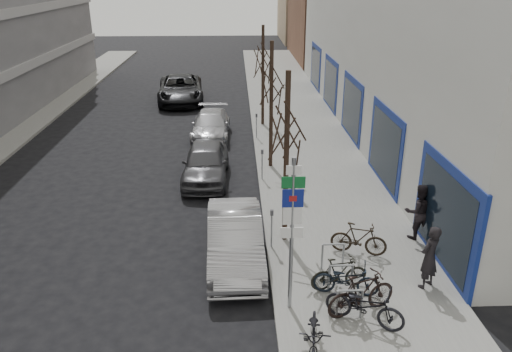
{
  "coord_description": "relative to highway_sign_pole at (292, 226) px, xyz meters",
  "views": [
    {
      "loc": [
        1.12,
        -10.44,
        8.04
      ],
      "look_at": [
        1.72,
        4.29,
        2.0
      ],
      "focal_mm": 35.0,
      "sensor_mm": 36.0,
      "label": 1
    }
  ],
  "objects": [
    {
      "name": "meter_back",
      "position": [
        -0.25,
        14.01,
        -1.54
      ],
      "size": [
        0.1,
        0.08,
        1.27
      ],
      "color": "gray",
      "rests_on": "sidewalk_east"
    },
    {
      "name": "ground",
      "position": [
        -2.4,
        0.01,
        -2.46
      ],
      "size": [
        120.0,
        120.0,
        0.0
      ],
      "primitive_type": "plane",
      "color": "black",
      "rests_on": "ground"
    },
    {
      "name": "parked_car_back",
      "position": [
        -2.6,
        14.6,
        -1.78
      ],
      "size": [
        2.0,
        4.69,
        1.35
      ],
      "primitive_type": "imported",
      "rotation": [
        0.0,
        0.0,
        -0.03
      ],
      "color": "#9F9FA4",
      "rests_on": "ground"
    },
    {
      "name": "bike_far_curb",
      "position": [
        1.72,
        -0.69,
        -1.71
      ],
      "size": [
        1.99,
        1.46,
        1.19
      ],
      "primitive_type": "imported",
      "rotation": [
        0.0,
        0.0,
        1.06
      ],
      "color": "black",
      "rests_on": "sidewalk_east"
    },
    {
      "name": "pedestrian_far",
      "position": [
        4.4,
        3.43,
        -1.38
      ],
      "size": [
        0.7,
        0.49,
        1.85
      ],
      "primitive_type": "imported",
      "rotation": [
        0.0,
        0.0,
        3.19
      ],
      "color": "black",
      "rests_on": "sidewalk_east"
    },
    {
      "name": "bike_rack",
      "position": [
        1.4,
        0.61,
        -1.8
      ],
      "size": [
        0.66,
        2.26,
        0.83
      ],
      "color": "gray",
      "rests_on": "sidewalk_east"
    },
    {
      "name": "tan_building_far",
      "position": [
        11.1,
        55.01,
        2.04
      ],
      "size": [
        13.0,
        12.0,
        9.0
      ],
      "primitive_type": "cube",
      "color": "#937A5B",
      "rests_on": "ground"
    },
    {
      "name": "bike_near_right",
      "position": [
        1.74,
        -0.3,
        -1.73
      ],
      "size": [
        1.99,
        1.18,
        1.16
      ],
      "primitive_type": "imported",
      "rotation": [
        0.0,
        0.0,
        1.92
      ],
      "color": "black",
      "rests_on": "sidewalk_east"
    },
    {
      "name": "parked_car_front",
      "position": [
        -1.37,
        2.46,
        -1.71
      ],
      "size": [
        1.72,
        4.6,
        1.5
      ],
      "primitive_type": "imported",
      "rotation": [
        0.0,
        0.0,
        0.03
      ],
      "color": "#A7A7AC",
      "rests_on": "ground"
    },
    {
      "name": "meter_front",
      "position": [
        -0.25,
        3.01,
        -1.54
      ],
      "size": [
        0.1,
        0.08,
        1.27
      ],
      "color": "gray",
      "rests_on": "sidewalk_east"
    },
    {
      "name": "tree_near",
      "position": [
        0.2,
        3.51,
        1.65
      ],
      "size": [
        1.8,
        1.8,
        5.5
      ],
      "color": "black",
      "rests_on": "ground"
    },
    {
      "name": "bike_far_inner",
      "position": [
        2.33,
        2.51,
        -1.79
      ],
      "size": [
        1.77,
        1.01,
        1.03
      ],
      "primitive_type": "imported",
      "rotation": [
        0.0,
        0.0,
        1.25
      ],
      "color": "black",
      "rests_on": "sidewalk_east"
    },
    {
      "name": "brick_building_far",
      "position": [
        10.6,
        40.01,
        1.54
      ],
      "size": [
        12.0,
        14.0,
        8.0
      ],
      "primitive_type": "cube",
      "color": "brown",
      "rests_on": "ground"
    },
    {
      "name": "bike_mid_inner",
      "position": [
        1.39,
        0.75,
        -1.82
      ],
      "size": [
        1.65,
        0.75,
        0.97
      ],
      "primitive_type": "imported",
      "rotation": [
        0.0,
        0.0,
        1.75
      ],
      "color": "black",
      "rests_on": "sidewalk_east"
    },
    {
      "name": "pedestrian_near",
      "position": [
        3.77,
        0.76,
        -1.4
      ],
      "size": [
        0.79,
        0.74,
        1.81
      ],
      "primitive_type": "imported",
      "rotation": [
        0.0,
        0.0,
        3.78
      ],
      "color": "black",
      "rests_on": "sidewalk_east"
    },
    {
      "name": "tree_far",
      "position": [
        0.2,
        16.51,
        1.65
      ],
      "size": [
        1.8,
        1.8,
        5.5
      ],
      "color": "black",
      "rests_on": "ground"
    },
    {
      "name": "lane_car",
      "position": [
        -4.93,
        22.49,
        -1.6
      ],
      "size": [
        3.4,
        6.41,
        1.72
      ],
      "primitive_type": "imported",
      "rotation": [
        0.0,
        0.0,
        0.09
      ],
      "color": "black",
      "rests_on": "ground"
    },
    {
      "name": "bike_near_left",
      "position": [
        0.36,
        -1.73,
        -1.73
      ],
      "size": [
        0.86,
        1.95,
        1.15
      ],
      "primitive_type": "imported",
      "rotation": [
        0.0,
        0.0,
        -0.16
      ],
      "color": "black",
      "rests_on": "sidewalk_east"
    },
    {
      "name": "bike_mid_curb",
      "position": [
        1.53,
        0.5,
        -1.78
      ],
      "size": [
        1.79,
        0.85,
        1.05
      ],
      "primitive_type": "imported",
      "rotation": [
        0.0,
        0.0,
        1.37
      ],
      "color": "black",
      "rests_on": "sidewalk_east"
    },
    {
      "name": "parked_car_mid",
      "position": [
        -2.56,
        8.89,
        -1.7
      ],
      "size": [
        1.9,
        4.51,
        1.52
      ],
      "primitive_type": "imported",
      "rotation": [
        0.0,
        0.0,
        -0.02
      ],
      "color": "#454549",
      "rests_on": "ground"
    },
    {
      "name": "tree_mid",
      "position": [
        0.2,
        10.01,
        1.65
      ],
      "size": [
        1.8,
        1.8,
        5.5
      ],
      "color": "black",
      "rests_on": "ground"
    },
    {
      "name": "sidewalk_east",
      "position": [
        2.1,
        10.01,
        -2.38
      ],
      "size": [
        5.0,
        70.0,
        0.15
      ],
      "primitive_type": "cube",
      "color": "slate",
      "rests_on": "ground"
    },
    {
      "name": "highway_sign_pole",
      "position": [
        0.0,
        0.0,
        0.0
      ],
      "size": [
        0.55,
        0.1,
        4.2
      ],
      "color": "gray",
      "rests_on": "ground"
    },
    {
      "name": "meter_mid",
      "position": [
        -0.25,
        8.51,
        -1.54
      ],
      "size": [
        0.1,
        0.08,
        1.27
      ],
      "color": "gray",
      "rests_on": "sidewalk_east"
    }
  ]
}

